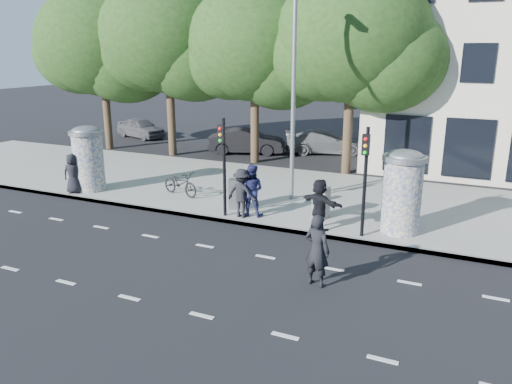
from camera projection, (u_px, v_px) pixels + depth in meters
The scene contains 25 objects.
ground at pixel (180, 263), 13.86m from camera, with size 120.00×120.00×0.00m, color black.
sidewalk at pixel (280, 193), 20.41m from camera, with size 40.00×8.00×0.15m, color gray.
curb at pixel (237, 222), 16.95m from camera, with size 40.00×0.10×0.16m, color slate.
lane_dash_near at pixel (129, 298), 11.94m from camera, with size 32.00×0.12×0.01m, color silver.
lane_dash_far at pixel (205, 246), 15.09m from camera, with size 32.00×0.12×0.01m, color silver.
ad_column_left at pixel (88, 157), 20.24m from camera, with size 1.36×1.36×2.65m.
ad_column_right at pixel (402, 190), 15.49m from camera, with size 1.36×1.36×2.65m.
traffic_pole_near at pixel (223, 157), 16.81m from camera, with size 0.22×0.31×3.40m.
traffic_pole_far at pixel (365, 171), 14.90m from camera, with size 0.22×0.31×3.40m.
street_lamp at pixel (293, 76), 18.04m from camera, with size 0.25×0.93×8.00m.
tree_far_left at pixel (101, 41), 28.27m from camera, with size 7.20×7.20×9.26m.
tree_mid_left at pixel (167, 35), 26.40m from camera, with size 7.20×7.20×9.57m.
tree_near_left at pixel (255, 43), 24.71m from camera, with size 6.80×6.80×8.97m.
tree_center at pixel (353, 36), 22.30m from camera, with size 7.00×7.00×9.30m.
ped_a at pixel (73, 174), 19.94m from camera, with size 0.79×0.51×1.61m, color black.
ped_c at pixel (251, 190), 17.19m from camera, with size 0.89×0.69×1.82m, color navy.
ped_d at pixel (242, 193), 17.07m from camera, with size 1.10×0.63×1.70m, color black.
ped_f at pixel (319, 204), 15.85m from camera, with size 1.55×0.56×1.67m, color black.
man_road at pixel (317, 250), 12.35m from camera, with size 0.68×0.45×1.88m, color black.
bicycle at pixel (180, 183), 19.73m from camera, with size 1.84×0.64×0.97m, color black.
cabinet_left at pixel (237, 194), 18.03m from camera, with size 0.53×0.38×1.11m, color #5B5C5F.
cabinet_right at pixel (321, 202), 17.11m from camera, with size 0.52×0.38×1.09m, color gray.
car_left at pixel (141, 128), 33.59m from camera, with size 3.90×1.57×1.33m, color #4E4F55.
car_mid at pixel (247, 141), 28.36m from camera, with size 4.30×1.50×1.42m, color black.
car_right at pixel (325, 142), 28.48m from camera, with size 4.58×1.86×1.33m, color slate.
Camera 1 is at (7.22, -10.76, 5.72)m, focal length 35.00 mm.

